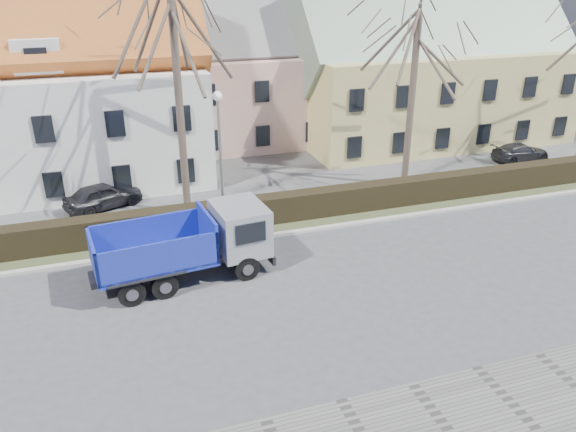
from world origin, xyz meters
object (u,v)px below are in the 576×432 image
object	(u,v)px
dump_truck	(177,248)
parked_car_b	(521,152)
parked_car_a	(103,196)
streetlight	(221,158)
cart_frame	(194,242)

from	to	relation	value
dump_truck	parked_car_b	xyz separation A→B (m)	(22.29, 7.93, -0.86)
parked_car_a	dump_truck	bearing A→B (deg)	174.81
dump_truck	parked_car_b	distance (m)	23.67
parked_car_a	parked_car_b	size ratio (longest dim) A/B	1.04
streetlight	cart_frame	size ratio (longest dim) A/B	10.01
streetlight	parked_car_a	size ratio (longest dim) A/B	1.64
parked_car_b	parked_car_a	bearing A→B (deg)	89.99
parked_car_b	streetlight	bearing A→B (deg)	99.69
dump_truck	parked_car_a	size ratio (longest dim) A/B	1.82
parked_car_a	parked_car_b	world-z (taller)	parked_car_a
parked_car_a	streetlight	bearing A→B (deg)	-144.74
dump_truck	cart_frame	world-z (taller)	dump_truck
streetlight	parked_car_b	distance (m)	19.89
cart_frame	parked_car_a	xyz separation A→B (m)	(-3.57, 5.78, 0.37)
streetlight	parked_car_b	world-z (taller)	streetlight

